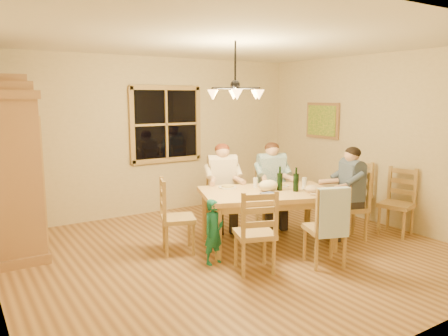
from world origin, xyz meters
TOP-DOWN VIEW (x-y plane):
  - floor at (0.00, 0.00)m, footprint 5.50×5.50m
  - ceiling at (0.00, 0.00)m, footprint 5.50×5.00m
  - wall_back at (0.00, 2.50)m, footprint 5.50×0.02m
  - wall_right at (2.75, 0.00)m, footprint 0.02×5.00m
  - window at (0.20, 2.47)m, footprint 1.30×0.06m
  - painting at (2.71, 1.20)m, footprint 0.06×0.78m
  - chandelier at (-0.00, 0.00)m, footprint 0.77×0.68m
  - armoire at (-2.42, 1.60)m, footprint 0.66×1.40m
  - dining_table at (0.56, 0.03)m, footprint 2.03×1.61m
  - chair_far_left at (0.42, 0.96)m, footprint 0.55×0.54m
  - chair_far_right at (1.16, 0.70)m, footprint 0.55×0.54m
  - chair_near_left at (-0.13, -0.62)m, footprint 0.55×0.54m
  - chair_near_right at (0.70, -0.91)m, footprint 0.55×0.54m
  - chair_end_left at (-0.60, 0.43)m, footprint 0.54×0.55m
  - chair_end_right at (1.72, -0.38)m, footprint 0.54×0.55m
  - adult_woman at (0.42, 0.96)m, footprint 0.50×0.52m
  - adult_plaid_man at (1.16, 0.70)m, footprint 0.50×0.52m
  - adult_slate_man at (1.72, -0.38)m, footprint 0.52×0.50m
  - towel at (0.64, -1.09)m, footprint 0.39×0.22m
  - wine_bottle_a at (0.73, -0.02)m, footprint 0.08×0.08m
  - wine_bottle_b at (0.87, -0.19)m, footprint 0.08×0.08m
  - plate_woman at (0.21, 0.49)m, footprint 0.26×0.26m
  - plate_plaid at (0.90, 0.19)m, footprint 0.26×0.26m
  - plate_slate at (1.14, -0.20)m, footprint 0.26×0.26m
  - wine_glass_a at (0.56, 0.30)m, footprint 0.06×0.06m
  - wine_glass_b at (1.15, -0.05)m, footprint 0.06×0.06m
  - cap at (0.98, -0.39)m, footprint 0.20×0.20m
  - napkin at (0.41, -0.17)m, footprint 0.22×0.19m
  - cloth_bundle at (0.57, 0.03)m, footprint 0.28×0.22m
  - child at (-0.41, -0.16)m, footprint 0.33×0.25m
  - chair_spare_front at (2.45, -0.63)m, footprint 0.52×0.54m
  - chair_spare_back at (2.45, 0.18)m, footprint 0.43×0.45m

SIDE VIEW (x-z plane):
  - floor at x=0.00m, z-range 0.00..0.00m
  - chair_far_left at x=0.42m, z-range -0.19..0.80m
  - chair_far_right at x=1.16m, z-range -0.19..0.80m
  - chair_near_left at x=-0.13m, z-range -0.19..0.80m
  - chair_near_right at x=0.70m, z-range -0.19..0.80m
  - chair_end_left at x=-0.60m, z-range -0.19..0.80m
  - chair_end_right at x=1.72m, z-range -0.19..0.80m
  - chair_spare_front at x=2.45m, z-range -0.19..0.80m
  - chair_spare_back at x=2.45m, z-range -0.19..0.80m
  - child at x=-0.41m, z-range 0.00..0.80m
  - dining_table at x=0.56m, z-range 0.28..1.04m
  - towel at x=0.64m, z-range 0.41..0.99m
  - plate_woman at x=0.21m, z-range 0.76..0.78m
  - plate_plaid at x=0.90m, z-range 0.76..0.78m
  - plate_slate at x=1.14m, z-range 0.76..0.78m
  - napkin at x=0.41m, z-range 0.76..0.79m
  - cap at x=0.98m, z-range 0.76..0.87m
  - wine_glass_a at x=0.56m, z-range 0.76..0.90m
  - wine_glass_b at x=1.15m, z-range 0.76..0.90m
  - cloth_bundle at x=0.57m, z-range 0.76..0.91m
  - adult_woman at x=0.42m, z-range 0.40..1.28m
  - adult_plaid_man at x=1.16m, z-range 0.40..1.28m
  - adult_slate_man at x=1.72m, z-range 0.40..1.28m
  - wine_bottle_a at x=0.73m, z-range 0.76..1.09m
  - wine_bottle_b at x=0.87m, z-range 0.76..1.09m
  - armoire at x=-2.42m, z-range -0.09..2.21m
  - wall_back at x=0.00m, z-range 0.00..2.70m
  - wall_right at x=2.75m, z-range 0.00..2.70m
  - window at x=0.20m, z-range 0.90..2.20m
  - painting at x=2.71m, z-range 1.28..1.92m
  - chandelier at x=0.00m, z-range 1.72..2.43m
  - ceiling at x=0.00m, z-range 2.69..2.71m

